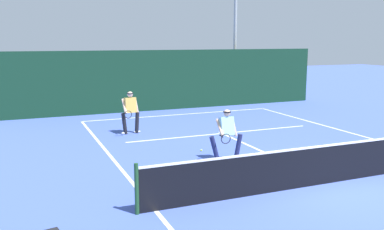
{
  "coord_description": "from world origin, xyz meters",
  "views": [
    {
      "loc": [
        -7.14,
        -7.99,
        3.54
      ],
      "look_at": [
        -1.67,
        5.14,
        1.0
      ],
      "focal_mm": 39.35,
      "sensor_mm": 36.0,
      "label": 1
    }
  ],
  "objects_px": {
    "tennis_ball": "(201,150)",
    "light_pole": "(235,29)",
    "player_near": "(227,133)",
    "tennis_ball_extra": "(290,161)",
    "player_far": "(130,111)"
  },
  "relations": [
    {
      "from": "tennis_ball",
      "to": "light_pole",
      "type": "xyz_separation_m",
      "value": [
        6.34,
        9.58,
        4.1
      ]
    },
    {
      "from": "player_near",
      "to": "light_pole",
      "type": "relative_size",
      "value": 0.23
    },
    {
      "from": "player_near",
      "to": "tennis_ball_extra",
      "type": "relative_size",
      "value": 23.41
    },
    {
      "from": "player_near",
      "to": "light_pole",
      "type": "height_order",
      "value": "light_pole"
    },
    {
      "from": "player_far",
      "to": "tennis_ball",
      "type": "xyz_separation_m",
      "value": [
        1.44,
        -3.42,
        -0.86
      ]
    },
    {
      "from": "player_near",
      "to": "player_far",
      "type": "relative_size",
      "value": 0.95
    },
    {
      "from": "player_near",
      "to": "light_pole",
      "type": "xyz_separation_m",
      "value": [
        6.08,
        10.83,
        3.29
      ]
    },
    {
      "from": "light_pole",
      "to": "player_far",
      "type": "bearing_deg",
      "value": -141.63
    },
    {
      "from": "player_far",
      "to": "tennis_ball",
      "type": "bearing_deg",
      "value": 109.13
    },
    {
      "from": "tennis_ball",
      "to": "tennis_ball_extra",
      "type": "relative_size",
      "value": 1.0
    },
    {
      "from": "player_far",
      "to": "light_pole",
      "type": "distance_m",
      "value": 10.44
    },
    {
      "from": "tennis_ball_extra",
      "to": "light_pole",
      "type": "relative_size",
      "value": 0.01
    },
    {
      "from": "player_near",
      "to": "player_far",
      "type": "xyz_separation_m",
      "value": [
        -1.7,
        4.67,
        0.05
      ]
    },
    {
      "from": "player_far",
      "to": "light_pole",
      "type": "xyz_separation_m",
      "value": [
        7.78,
        6.16,
        3.24
      ]
    },
    {
      "from": "tennis_ball",
      "to": "tennis_ball_extra",
      "type": "height_order",
      "value": "same"
    }
  ]
}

